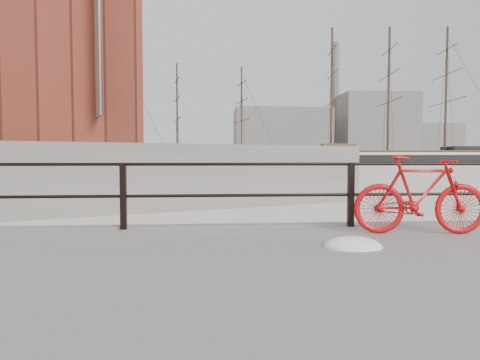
# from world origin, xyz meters

# --- Properties ---
(far_quay) EXTENTS (78.44, 148.07, 1.80)m
(far_quay) POSITION_xyz_m (-40.00, 72.00, 0.90)
(far_quay) COLOR gray
(far_quay) RESTS_ON ground
(bicycle) EXTENTS (1.85, 0.49, 1.11)m
(bicycle) POSITION_xyz_m (-2.75, -0.87, 0.90)
(bicycle) COLOR red
(bicycle) RESTS_ON promenade
(barque_black) EXTENTS (57.48, 24.19, 31.89)m
(barque_black) POSITION_xyz_m (34.92, 86.91, 0.00)
(barque_black) COLOR black
(barque_black) RESTS_ON ground
(schooner_mid) EXTENTS (30.64, 17.14, 20.82)m
(schooner_mid) POSITION_xyz_m (-5.06, 80.06, 0.00)
(schooner_mid) COLOR silver
(schooner_mid) RESTS_ON ground
(schooner_left) EXTENTS (27.56, 14.04, 20.09)m
(schooner_left) POSITION_xyz_m (-26.27, 73.16, 0.00)
(schooner_left) COLOR silver
(schooner_left) RESTS_ON ground
(workboat_near) EXTENTS (13.26, 6.46, 7.00)m
(workboat_near) POSITION_xyz_m (-21.45, 34.51, 0.00)
(workboat_near) COLOR black
(workboat_near) RESTS_ON ground
(apartment_grey) EXTENTS (26.02, 22.15, 23.20)m
(apartment_grey) POSITION_xyz_m (-46.35, 82.38, 13.40)
(apartment_grey) COLOR #A0A09B
(apartment_grey) RESTS_ON far_quay
(apartment_brick) EXTENTS (27.87, 22.90, 21.20)m
(apartment_brick) POSITION_xyz_m (-54.97, 103.70, 12.40)
(apartment_brick) COLOR maroon
(apartment_brick) RESTS_ON far_quay
(industrial_west) EXTENTS (32.00, 18.00, 18.00)m
(industrial_west) POSITION_xyz_m (20.00, 140.00, 9.00)
(industrial_west) COLOR gray
(industrial_west) RESTS_ON ground
(industrial_mid) EXTENTS (26.00, 20.00, 24.00)m
(industrial_mid) POSITION_xyz_m (55.00, 145.00, 12.00)
(industrial_mid) COLOR gray
(industrial_mid) RESTS_ON ground
(industrial_east) EXTENTS (20.00, 16.00, 14.00)m
(industrial_east) POSITION_xyz_m (78.00, 150.00, 7.00)
(industrial_east) COLOR gray
(industrial_east) RESTS_ON ground
(smokestack) EXTENTS (2.80, 2.80, 44.00)m
(smokestack) POSITION_xyz_m (42.00, 150.00, 22.00)
(smokestack) COLOR gray
(smokestack) RESTS_ON ground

